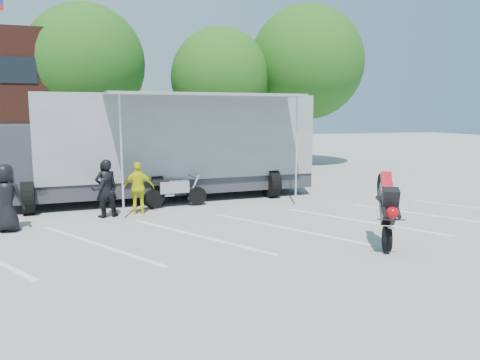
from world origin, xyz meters
TOP-DOWN VIEW (x-y plane):
  - ground at (0.00, 0.00)m, footprint 100.00×100.00m
  - parking_bay_lines at (0.00, 1.00)m, footprint 18.09×13.33m
  - tree_left at (-2.00, 16.00)m, footprint 6.12×6.12m
  - tree_mid at (5.00, 15.00)m, footprint 5.44×5.44m
  - tree_right at (10.00, 14.50)m, footprint 6.46×6.46m
  - transporter_truck at (0.34, 6.35)m, footprint 11.71×5.95m
  - parked_motorcycle at (0.40, 4.75)m, footprint 2.16×0.83m
  - stunt_bike_rider at (4.09, -1.18)m, footprint 1.37×1.75m
  - spectator_leather_a at (-4.34, 3.01)m, footprint 1.00×0.82m
  - spectator_leather_b at (-1.81, 3.88)m, footprint 0.70×0.53m
  - spectator_leather_c at (-1.85, 4.01)m, footprint 0.89×0.76m
  - spectator_hivis at (-0.86, 4.06)m, footprint 0.98×0.51m

SIDE VIEW (x-z plane):
  - ground at x=0.00m, z-range 0.00..0.00m
  - transporter_truck at x=0.34m, z-range -1.83..1.83m
  - parked_motorcycle at x=0.40m, z-range -0.55..0.55m
  - stunt_bike_rider at x=4.09m, z-range -0.93..0.93m
  - parking_bay_lines at x=0.00m, z-range 0.00..0.01m
  - spectator_hivis at x=-0.86m, z-range 0.00..1.59m
  - spectator_leather_c at x=-1.85m, z-range 0.00..1.60m
  - spectator_leather_b at x=-1.81m, z-range 0.00..1.72m
  - spectator_leather_a at x=-4.34m, z-range 0.00..1.76m
  - tree_mid at x=5.00m, z-range 1.10..8.78m
  - tree_left at x=-2.00m, z-range 1.25..9.89m
  - tree_right at x=10.00m, z-range 1.32..10.44m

